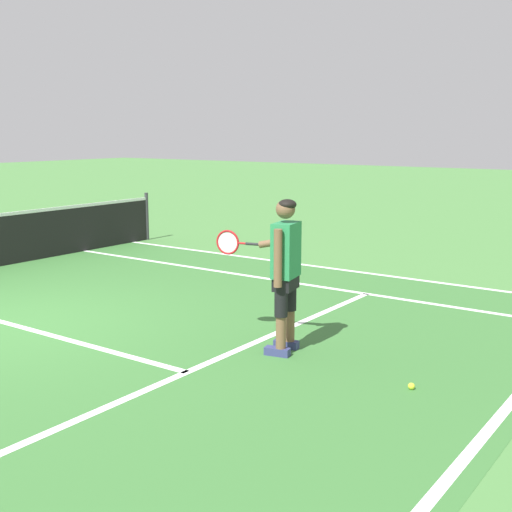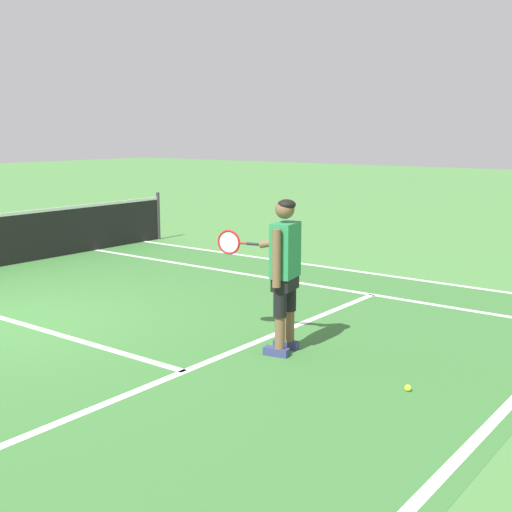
% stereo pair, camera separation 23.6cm
% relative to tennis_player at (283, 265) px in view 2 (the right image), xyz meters
% --- Properties ---
extents(ground_plane, '(80.00, 80.00, 0.00)m').
position_rel_tennis_player_xyz_m(ground_plane, '(-1.12, 3.47, -0.99)').
color(ground_plane, '#477F3D').
extents(court_inner_surface, '(10.98, 9.72, 0.00)m').
position_rel_tennis_player_xyz_m(court_inner_surface, '(-1.12, 2.18, -0.99)').
color(court_inner_surface, '#387033').
rests_on(court_inner_surface, ground).
extents(line_baseline, '(10.98, 0.10, 0.01)m').
position_rel_tennis_player_xyz_m(line_baseline, '(-1.12, -2.48, -0.99)').
color(line_baseline, white).
rests_on(line_baseline, ground).
extents(line_service, '(8.23, 0.10, 0.01)m').
position_rel_tennis_player_xyz_m(line_service, '(-1.12, 0.44, -0.99)').
color(line_service, white).
rests_on(line_service, ground).
extents(line_centre_service, '(0.10, 6.40, 0.01)m').
position_rel_tennis_player_xyz_m(line_centre_service, '(-1.12, 3.64, -0.99)').
color(line_centre_service, white).
rests_on(line_centre_service, ground).
extents(line_singles_right, '(0.10, 9.32, 0.01)m').
position_rel_tennis_player_xyz_m(line_singles_right, '(2.99, 2.18, -0.99)').
color(line_singles_right, white).
rests_on(line_singles_right, ground).
extents(line_doubles_right, '(0.10, 9.32, 0.01)m').
position_rel_tennis_player_xyz_m(line_doubles_right, '(4.37, 2.18, -0.99)').
color(line_doubles_right, white).
rests_on(line_doubles_right, ground).
extents(tennis_player, '(0.59, 1.20, 1.71)m').
position_rel_tennis_player_xyz_m(tennis_player, '(0.00, 0.00, 0.00)').
color(tennis_player, navy).
rests_on(tennis_player, ground).
extents(tennis_ball_near_feet, '(0.07, 0.07, 0.07)m').
position_rel_tennis_player_xyz_m(tennis_ball_near_feet, '(-0.22, -1.61, -0.96)').
color(tennis_ball_near_feet, '#CCE02D').
rests_on(tennis_ball_near_feet, ground).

